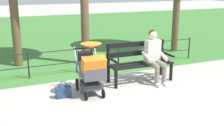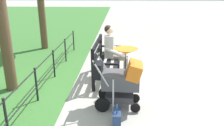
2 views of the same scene
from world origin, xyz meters
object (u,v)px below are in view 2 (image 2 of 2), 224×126
Objects in this scene: park_bench at (104,58)px; handbag at (117,117)px; person_on_bench at (114,49)px; stroller at (121,78)px.

handbag is at bearing 9.80° from park_bench.
park_bench is 0.41m from person_on_bench.
stroller is at bearing 16.35° from park_bench.
park_bench is 1.47m from stroller.
park_bench reaches higher than handbag.
handbag is (2.32, 0.13, -0.55)m from person_on_bench.
person_on_bench is at bearing -173.66° from stroller.
stroller is 0.77m from handbag.
person_on_bench is 1.73m from stroller.
person_on_bench reaches higher than park_bench.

